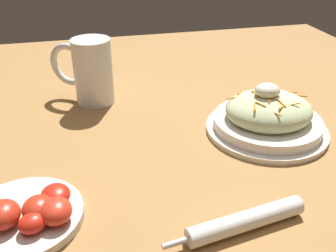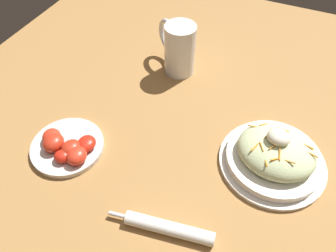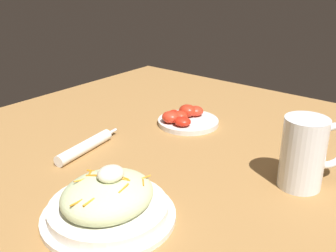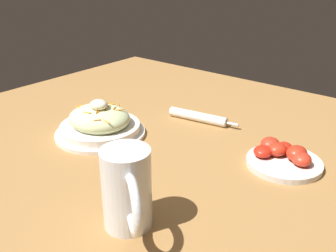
# 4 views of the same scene
# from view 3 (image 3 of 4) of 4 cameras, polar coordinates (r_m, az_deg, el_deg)

# --- Properties ---
(ground_plane) EXTENTS (1.43, 1.43, 0.00)m
(ground_plane) POSITION_cam_3_polar(r_m,az_deg,el_deg) (0.83, 1.64, -7.94)
(ground_plane) COLOR #9E703D
(salad_plate) EXTENTS (0.24, 0.24, 0.10)m
(salad_plate) POSITION_cam_3_polar(r_m,az_deg,el_deg) (0.72, -8.59, -10.76)
(salad_plate) COLOR white
(salad_plate) RESTS_ON ground_plane
(beer_mug) EXTENTS (0.14, 0.12, 0.15)m
(beer_mug) POSITION_cam_3_polar(r_m,az_deg,el_deg) (0.84, 19.01, -4.13)
(beer_mug) COLOR white
(beer_mug) RESTS_ON ground_plane
(napkin_roll) EXTENTS (0.21, 0.05, 0.03)m
(napkin_roll) POSITION_cam_3_polar(r_m,az_deg,el_deg) (0.97, -11.81, -2.94)
(napkin_roll) COLOR white
(napkin_roll) RESTS_ON ground_plane
(tomato_plate) EXTENTS (0.17, 0.17, 0.05)m
(tomato_plate) POSITION_cam_3_polar(r_m,az_deg,el_deg) (1.11, 2.51, 1.08)
(tomato_plate) COLOR silver
(tomato_plate) RESTS_ON ground_plane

